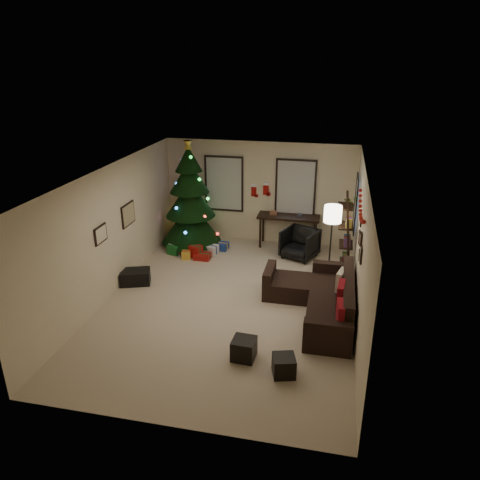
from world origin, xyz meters
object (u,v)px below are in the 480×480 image
christmas_tree (190,203)px  desk_chair (300,243)px  desk (289,219)px  bookshelf (347,239)px  sofa (321,299)px

christmas_tree → desk_chair: christmas_tree is taller
desk → desk_chair: size_ratio=2.14×
bookshelf → christmas_tree: bearing=164.6°
sofa → desk: (-1.03, 3.20, 0.49)m
desk → desk_chair: desk is taller
desk → bookshelf: size_ratio=0.81×
desk → bookshelf: bearing=-47.3°
desk → bookshelf: 2.18m
desk_chair → bookshelf: 1.56m
desk → desk_chair: (0.37, -0.65, -0.39)m
desk → desk_chair: bearing=-60.4°
bookshelf → desk_chair: bearing=139.5°
sofa → desk_chair: (-0.66, 2.55, 0.10)m
sofa → desk: 3.40m
christmas_tree → bookshelf: (3.97, -1.09, -0.24)m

